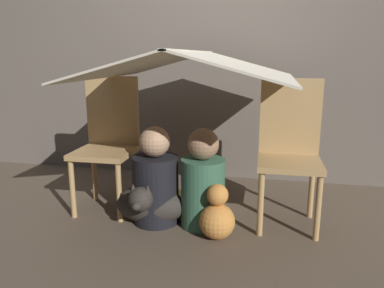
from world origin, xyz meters
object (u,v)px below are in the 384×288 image
dog (149,204)px  chair_right (289,148)px  chair_left (108,139)px  person_front (156,182)px  person_second (203,184)px

dog → chair_right: bearing=15.0°
chair_left → person_front: 0.49m
chair_left → dog: (0.37, -0.23, -0.36)m
chair_left → chair_right: same height
chair_left → person_front: bearing=-25.7°
chair_left → person_second: 0.76m
chair_left → dog: bearing=-33.0°
person_second → dog: size_ratio=1.37×
chair_right → person_second: size_ratio=1.46×
person_front → chair_right: bearing=12.5°
dog → person_second: bearing=8.3°
person_front → person_second: same height
chair_right → dog: size_ratio=1.99×
chair_left → dog: 0.56m
chair_right → person_front: (-0.82, -0.18, -0.22)m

